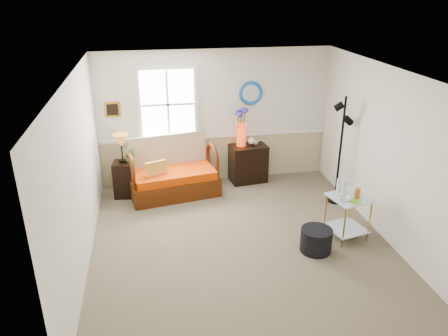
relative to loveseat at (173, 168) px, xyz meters
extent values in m
cube|color=#7D7159|center=(0.89, -1.93, -0.53)|extent=(4.50, 5.00, 0.01)
cube|color=white|center=(0.89, -1.93, 2.07)|extent=(4.50, 5.00, 0.01)
cube|color=beige|center=(0.89, 0.57, 0.77)|extent=(4.50, 0.01, 2.60)
cube|color=beige|center=(0.89, -4.43, 0.77)|extent=(4.50, 0.01, 2.60)
cube|color=beige|center=(-1.36, -1.93, 0.77)|extent=(0.01, 5.00, 2.60)
cube|color=beige|center=(3.14, -1.93, 0.77)|extent=(0.01, 5.00, 2.60)
cube|color=tan|center=(0.89, 0.55, -0.08)|extent=(4.46, 0.02, 0.90)
cube|color=white|center=(0.89, 0.54, 0.39)|extent=(4.46, 0.04, 0.06)
cube|color=#B6841C|center=(-1.03, 0.55, 1.02)|extent=(0.28, 0.03, 0.28)
torus|color=blue|center=(1.59, 0.55, 1.22)|extent=(0.47, 0.07, 0.47)
imported|color=#557C3E|center=(-0.74, 0.08, 0.27)|extent=(0.37, 0.39, 0.25)
cylinder|color=black|center=(1.95, -2.32, -0.35)|extent=(0.51, 0.51, 0.36)
camera|label=1|loc=(-0.37, -7.54, 3.17)|focal=35.00mm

